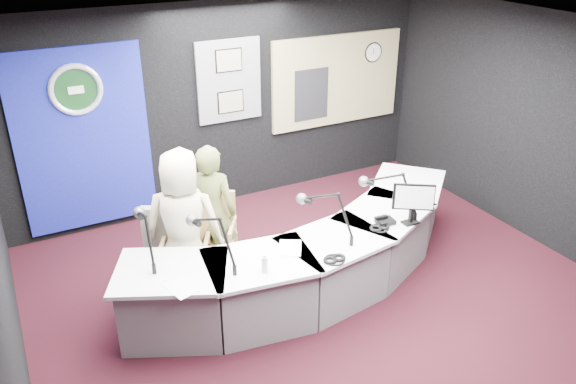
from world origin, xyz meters
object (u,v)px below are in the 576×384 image
broadcast_desk (311,257)px  person_woman (211,212)px  person_man (183,225)px  armchair_right (212,236)px  armchair_left (185,250)px

broadcast_desk → person_woman: size_ratio=2.83×
person_woman → person_man: bearing=60.2°
armchair_right → person_woman: bearing=0.0°
person_man → person_woman: (0.38, 0.20, -0.04)m
armchair_left → person_woman: (0.38, 0.20, 0.27)m
broadcast_desk → person_man: bearing=156.3°
broadcast_desk → armchair_right: armchair_right is taller
armchair_left → armchair_right: (0.38, 0.20, -0.03)m
armchair_left → person_woman: person_woman is taller
armchair_left → broadcast_desk: bearing=3.1°
person_man → armchair_right: bearing=-125.3°
armchair_left → person_woman: size_ratio=0.67×
armchair_left → person_man: bearing=0.0°
armchair_right → person_man: (-0.38, -0.20, 0.34)m
broadcast_desk → person_woman: 1.21m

